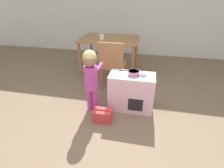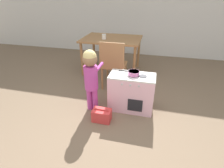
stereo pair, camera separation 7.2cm
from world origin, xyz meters
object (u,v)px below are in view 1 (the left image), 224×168
(toy_basket, at_px, (102,115))
(toy_pot, at_px, (133,72))
(child_figure, at_px, (91,73))
(dining_table, at_px, (110,42))
(play_kitchen, at_px, (131,92))
(dining_chair_near, at_px, (112,64))
(cup_on_table, at_px, (102,37))

(toy_basket, bearing_deg, toy_pot, 47.26)
(child_figure, distance_m, dining_table, 1.49)
(toy_pot, height_order, toy_basket, toy_pot)
(play_kitchen, bearing_deg, dining_table, 115.23)
(child_figure, height_order, dining_chair_near, child_figure)
(play_kitchen, height_order, cup_on_table, cup_on_table)
(cup_on_table, bearing_deg, play_kitchen, -57.76)
(toy_pot, relative_size, dining_chair_near, 0.33)
(toy_pot, xyz_separation_m, toy_basket, (-0.36, -0.39, -0.51))
(child_figure, xyz_separation_m, dining_chair_near, (0.15, 0.73, -0.14))
(toy_basket, relative_size, dining_chair_near, 0.29)
(toy_pot, relative_size, child_figure, 0.31)
(child_figure, xyz_separation_m, dining_table, (-0.07, 1.49, 0.04))
(toy_pot, height_order, dining_chair_near, dining_chair_near)
(toy_basket, bearing_deg, child_figure, 132.72)
(toy_pot, relative_size, toy_basket, 1.14)
(child_figure, height_order, cup_on_table, child_figure)
(play_kitchen, bearing_deg, cup_on_table, 122.24)
(dining_table, bearing_deg, dining_chair_near, -74.16)
(play_kitchen, xyz_separation_m, dining_chair_near, (-0.41, 0.57, 0.20))
(play_kitchen, relative_size, toy_pot, 2.24)
(child_figure, xyz_separation_m, cup_on_table, (-0.20, 1.36, 0.17))
(play_kitchen, bearing_deg, toy_pot, 2.25)
(toy_pot, height_order, dining_table, dining_table)
(dining_chair_near, bearing_deg, toy_basket, -86.27)
(toy_pot, height_order, cup_on_table, cup_on_table)
(dining_chair_near, bearing_deg, cup_on_table, 118.72)
(play_kitchen, bearing_deg, dining_chair_near, 125.88)
(child_figure, relative_size, dining_chair_near, 1.06)
(cup_on_table, bearing_deg, toy_basket, -75.56)
(toy_basket, bearing_deg, dining_chair_near, 93.73)
(dining_table, bearing_deg, toy_pot, -64.33)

